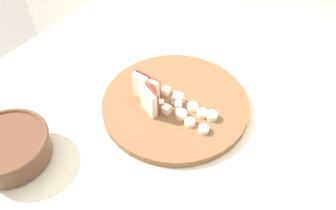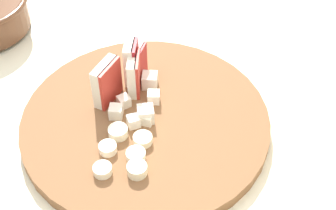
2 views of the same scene
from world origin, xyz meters
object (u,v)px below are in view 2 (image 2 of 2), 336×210
object	(u,v)px
apple_wedge_fan	(126,72)
apple_dice_pile	(140,103)
banana_slice_rows	(125,152)
cutting_board	(146,122)

from	to	relation	value
apple_wedge_fan	apple_dice_pile	bearing A→B (deg)	33.00
apple_wedge_fan	banana_slice_rows	size ratio (longest dim) A/B	1.10
apple_wedge_fan	cutting_board	bearing A→B (deg)	31.66
cutting_board	apple_wedge_fan	size ratio (longest dim) A/B	3.56
cutting_board	apple_wedge_fan	world-z (taller)	apple_wedge_fan
cutting_board	apple_dice_pile	bearing A→B (deg)	-151.61
cutting_board	apple_wedge_fan	xyz separation A→B (m)	(-0.06, -0.03, 0.04)
cutting_board	apple_wedge_fan	bearing A→B (deg)	-148.34
apple_wedge_fan	banana_slice_rows	distance (m)	0.13
cutting_board	apple_dice_pile	size ratio (longest dim) A/B	3.37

